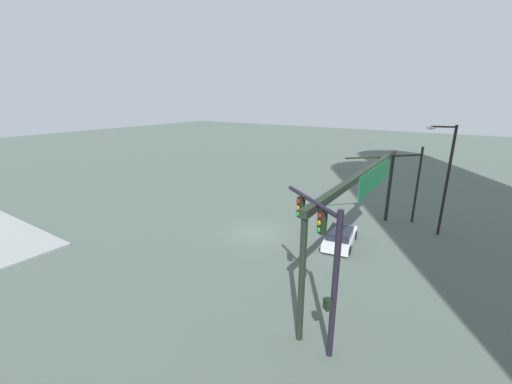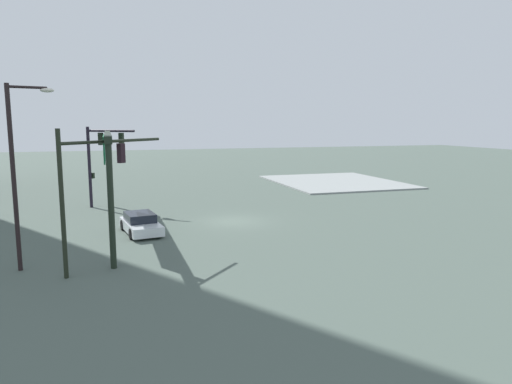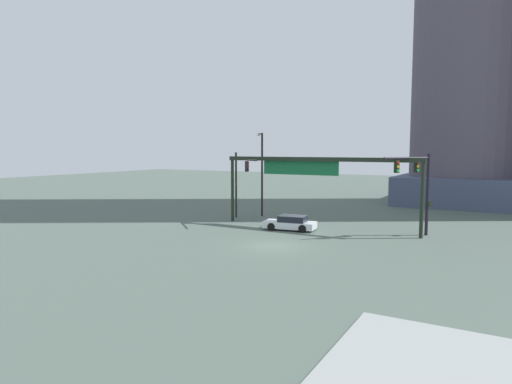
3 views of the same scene
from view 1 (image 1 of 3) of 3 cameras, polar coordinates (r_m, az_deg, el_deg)
The scene contains 6 objects.
ground_plane at distance 25.06m, azimuth -0.12°, elevation -7.30°, with size 178.31×178.31×0.00m, color #4B5A50.
traffic_signal_near_corner at distance 27.99m, azimuth 24.61°, elevation 3.08°, with size 5.05×4.72×6.40m.
traffic_signal_opposite_side at distance 13.19m, azimuth 12.02°, elevation -10.47°, with size 3.05×3.54×6.34m.
streetlamp_curved_arm at distance 27.06m, azimuth 30.83°, elevation 2.73°, with size 0.78×1.97×8.33m.
overhead_sign_gantry at distance 20.64m, azimuth 19.14°, elevation 1.25°, with size 17.23×0.43×6.04m.
sedan_car_approaching at distance 23.72m, azimuth 14.87°, elevation -7.82°, with size 4.49×2.42×1.21m.
Camera 1 is at (19.07, 12.67, 10.18)m, focal length 22.28 mm.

